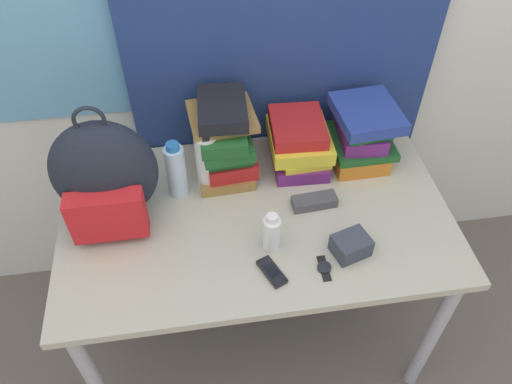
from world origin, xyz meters
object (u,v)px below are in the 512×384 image
at_px(cell_phone, 272,272).
at_px(book_stack_right, 360,133).
at_px(backpack, 105,176).
at_px(sunglasses_case, 314,201).
at_px(book_stack_left, 224,138).
at_px(wristwatch, 324,268).
at_px(sunscreen_bottle, 272,233).
at_px(sports_bottle, 207,161).
at_px(camera_pouch, 351,245).
at_px(water_bottle, 176,171).
at_px(book_stack_center, 299,142).

bearing_deg(cell_phone, book_stack_right, 49.72).
height_order(backpack, sunglasses_case, backpack).
xyz_separation_m(book_stack_left, wristwatch, (0.25, -0.49, -0.13)).
bearing_deg(book_stack_right, sunscreen_bottle, -135.71).
relative_size(sports_bottle, wristwatch, 2.58).
bearing_deg(sports_bottle, camera_pouch, -41.53).
height_order(camera_pouch, wristwatch, camera_pouch).
distance_m(backpack, sunscreen_bottle, 0.54).
relative_size(sports_bottle, cell_phone, 2.05).
distance_m(book_stack_right, sports_bottle, 0.56).
bearing_deg(book_stack_right, sports_bottle, -172.61).
xyz_separation_m(water_bottle, cell_phone, (0.26, -0.38, -0.10)).
height_order(cell_phone, camera_pouch, camera_pouch).
bearing_deg(book_stack_left, sports_bottle, -129.53).
distance_m(backpack, sunglasses_case, 0.68).
bearing_deg(sports_bottle, book_stack_center, 13.43).
relative_size(book_stack_right, cell_phone, 2.23).
relative_size(book_stack_center, cell_phone, 2.35).
distance_m(book_stack_left, wristwatch, 0.56).
xyz_separation_m(water_bottle, sunglasses_case, (0.45, -0.13, -0.09)).
bearing_deg(cell_phone, book_stack_center, 69.64).
relative_size(book_stack_left, sunscreen_bottle, 1.95).
xyz_separation_m(book_stack_left, sunglasses_case, (0.28, -0.23, -0.12)).
distance_m(sports_bottle, sunscreen_bottle, 0.35).
distance_m(book_stack_left, sunscreen_bottle, 0.41).
bearing_deg(cell_phone, sunscreen_bottle, 81.19).
distance_m(water_bottle, sports_bottle, 0.11).
height_order(cell_phone, wristwatch, cell_phone).
height_order(book_stack_left, water_bottle, book_stack_left).
bearing_deg(sunglasses_case, wristwatch, -96.38).
height_order(sports_bottle, camera_pouch, sports_bottle).
bearing_deg(sunglasses_case, sunscreen_bottle, -138.20).
xyz_separation_m(backpack, book_stack_left, (0.38, 0.17, -0.04)).
distance_m(water_bottle, wristwatch, 0.58).
xyz_separation_m(book_stack_right, sports_bottle, (-0.56, -0.07, 0.01)).
relative_size(sunscreen_bottle, camera_pouch, 1.16).
bearing_deg(water_bottle, cell_phone, -55.62).
relative_size(book_stack_center, book_stack_right, 1.06).
relative_size(backpack, sports_bottle, 1.80).
distance_m(sunscreen_bottle, sunglasses_case, 0.24).
relative_size(water_bottle, sunglasses_case, 1.44).
bearing_deg(backpack, sunglasses_case, -5.09).
xyz_separation_m(sunglasses_case, camera_pouch, (0.06, -0.21, 0.01)).
bearing_deg(book_stack_left, book_stack_center, -0.17).
distance_m(book_stack_center, sunscreen_bottle, 0.42).
xyz_separation_m(book_stack_center, sunscreen_bottle, (-0.16, -0.38, -0.02)).
height_order(water_bottle, sports_bottle, sports_bottle).
distance_m(book_stack_center, sports_bottle, 0.34).
bearing_deg(sunscreen_bottle, book_stack_left, 104.80).
relative_size(book_stack_center, wristwatch, 2.96).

